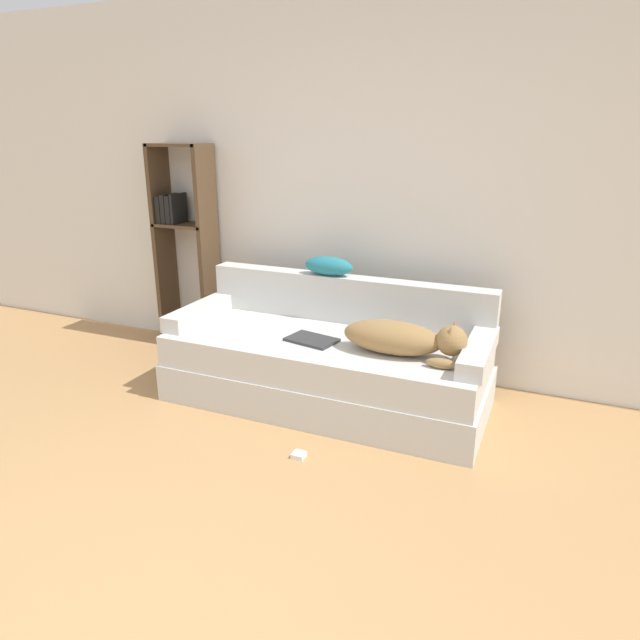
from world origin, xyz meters
TOP-DOWN VIEW (x-y plane):
  - ground_plane at (0.00, 0.00)m, footprint 20.00×20.00m
  - wall_back at (0.00, 2.72)m, footprint 8.00×0.06m
  - couch at (-0.00, 1.99)m, footprint 2.10×0.90m
  - couch_backrest at (-0.00, 2.37)m, footprint 2.06×0.15m
  - couch_arm_left at (-0.98, 1.99)m, footprint 0.15×0.71m
  - couch_arm_right at (0.97, 1.99)m, footprint 0.15×0.71m
  - dog at (0.54, 1.90)m, footprint 0.75×0.28m
  - laptop at (-0.06, 1.90)m, footprint 0.35×0.26m
  - throw_pillow at (-0.14, 2.36)m, footprint 0.35×0.15m
  - bookshelf at (-1.49, 2.54)m, footprint 0.47×0.26m
  - power_adapter at (0.13, 1.28)m, footprint 0.07×0.07m

SIDE VIEW (x-z plane):
  - ground_plane at x=0.00m, z-range 0.00..0.00m
  - power_adapter at x=0.13m, z-range 0.00..0.03m
  - couch at x=0.00m, z-range 0.00..0.45m
  - laptop at x=-0.06m, z-range 0.46..0.47m
  - couch_arm_left at x=-0.98m, z-range 0.46..0.56m
  - couch_arm_right at x=0.97m, z-range 0.46..0.56m
  - dog at x=0.54m, z-range 0.44..0.68m
  - couch_backrest at x=0.00m, z-range 0.46..0.78m
  - throw_pillow at x=-0.14m, z-range 0.78..0.91m
  - bookshelf at x=-1.49m, z-range 0.12..1.77m
  - wall_back at x=0.00m, z-range 0.00..2.70m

